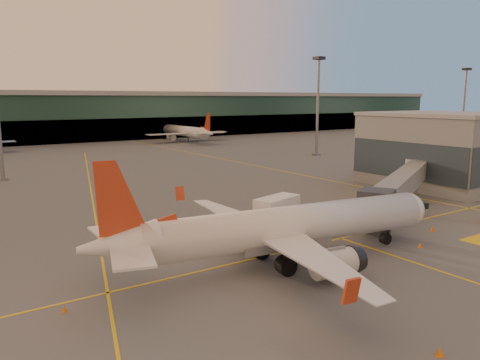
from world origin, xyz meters
TOP-DOWN VIEW (x-y plane):
  - ground at (0.00, 0.00)m, footprint 600.00×600.00m
  - taxi_markings at (-7.32, 44.49)m, footprint 100.12×173.00m
  - terminal at (0.00, 141.79)m, footprint 400.00×20.00m
  - gate_building at (41.93, 17.93)m, footprint 18.40×22.40m
  - mast_east_near at (55.00, 62.00)m, footprint 2.40×2.40m
  - mast_east_far at (130.00, 66.00)m, footprint 2.40×2.40m
  - main_airplane at (-5.57, 2.37)m, footprint 34.54×31.28m
  - jet_bridge at (21.96, 9.83)m, footprint 30.61×17.64m
  - catering_truck at (0.01, 9.83)m, footprint 6.03×3.85m
  - pushback_tug at (19.28, 13.58)m, footprint 3.82×2.70m
  - cone_nose at (15.70, 1.05)m, footprint 0.50×0.50m
  - cone_tail at (-24.36, 3.46)m, footprint 0.39×0.39m
  - cone_wing_right at (-7.53, -14.92)m, footprint 0.46×0.46m
  - cone_wing_left at (-5.18, 18.82)m, footprint 0.44×0.44m
  - cone_fwd at (9.29, -1.81)m, footprint 0.43×0.43m

SIDE VIEW (x-z plane):
  - ground at x=0.00m, z-range 0.00..0.00m
  - taxi_markings at x=-7.32m, z-range 0.00..0.01m
  - cone_tail at x=-24.36m, z-range -0.01..0.48m
  - cone_fwd at x=9.29m, z-range -0.01..0.54m
  - cone_wing_left at x=-5.18m, z-range -0.01..0.55m
  - cone_wing_right at x=-7.53m, z-range -0.01..0.58m
  - cone_nose at x=15.70m, z-range -0.01..0.63m
  - pushback_tug at x=19.28m, z-range -0.17..1.61m
  - catering_truck at x=0.01m, z-range 0.30..4.63m
  - main_airplane at x=-5.57m, z-range -1.83..8.61m
  - jet_bridge at x=21.96m, z-range 0.99..6.37m
  - gate_building at x=41.93m, z-range -0.01..12.59m
  - terminal at x=0.00m, z-range -0.04..17.56m
  - mast_east_near at x=55.00m, z-range 2.06..27.66m
  - mast_east_far at x=130.00m, z-range 2.06..27.66m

